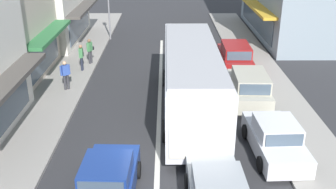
# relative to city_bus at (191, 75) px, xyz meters

# --- Properties ---
(ground_plane) EXTENTS (140.00, 140.00, 0.00)m
(ground_plane) POSITION_rel_city_bus_xyz_m (-1.55, -4.97, -1.88)
(ground_plane) COLOR #2D2D30
(lane_centre_line) EXTENTS (0.20, 28.00, 0.01)m
(lane_centre_line) POSITION_rel_city_bus_xyz_m (-1.55, -0.97, -1.88)
(lane_centre_line) COLOR silver
(lane_centre_line) RESTS_ON ground
(sidewalk_left) EXTENTS (5.20, 44.00, 0.14)m
(sidewalk_left) POSITION_rel_city_bus_xyz_m (-8.35, 1.03, -1.81)
(sidewalk_left) COLOR gray
(sidewalk_left) RESTS_ON ground
(kerb_right) EXTENTS (2.80, 44.00, 0.12)m
(kerb_right) POSITION_rel_city_bus_xyz_m (4.65, 1.03, -1.82)
(kerb_right) COLOR gray
(kerb_right) RESTS_ON ground
(city_bus) EXTENTS (2.77, 10.86, 3.23)m
(city_bus) POSITION_rel_city_bus_xyz_m (0.00, 0.00, 0.00)
(city_bus) COLOR silver
(city_bus) RESTS_ON ground
(sedan_adjacent_lane_trail) EXTENTS (2.02, 4.26, 1.47)m
(sedan_adjacent_lane_trail) POSITION_rel_city_bus_xyz_m (-3.15, -6.83, -1.22)
(sedan_adjacent_lane_trail) COLOR navy
(sedan_adjacent_lane_trail) RESTS_ON ground
(parked_sedan_kerb_second) EXTENTS (2.02, 4.26, 1.47)m
(parked_sedan_kerb_second) POSITION_rel_city_bus_xyz_m (3.11, -3.97, -1.22)
(parked_sedan_kerb_second) COLOR silver
(parked_sedan_kerb_second) RESTS_ON ground
(parked_wagon_kerb_third) EXTENTS (2.06, 4.56, 1.58)m
(parked_wagon_kerb_third) POSITION_rel_city_bus_xyz_m (3.10, 1.29, -1.14)
(parked_wagon_kerb_third) COLOR #B7B29E
(parked_wagon_kerb_third) RESTS_ON ground
(parked_wagon_kerb_rear) EXTENTS (1.99, 4.53, 1.58)m
(parked_wagon_kerb_rear) POSITION_rel_city_bus_xyz_m (3.22, 6.58, -1.14)
(parked_wagon_kerb_rear) COLOR maroon
(parked_wagon_kerb_rear) RESTS_ON ground
(traffic_light_downstreet) EXTENTS (0.32, 0.24, 4.20)m
(traffic_light_downstreet) POSITION_rel_city_bus_xyz_m (-5.70, 13.42, 0.97)
(traffic_light_downstreet) COLOR gray
(traffic_light_downstreet) RESTS_ON ground
(pedestrian_with_handbag_near) EXTENTS (0.40, 0.65, 1.63)m
(pedestrian_with_handbag_near) POSITION_rel_city_bus_xyz_m (-6.15, 6.99, -0.81)
(pedestrian_with_handbag_near) COLOR #333338
(pedestrian_with_handbag_near) RESTS_ON sidewalk_left
(pedestrian_browsing_midblock) EXTENTS (0.27, 0.65, 1.63)m
(pedestrian_browsing_midblock) POSITION_rel_city_bus_xyz_m (-6.45, 5.67, -0.81)
(pedestrian_browsing_midblock) COLOR #232838
(pedestrian_browsing_midblock) RESTS_ON sidewalk_left
(pedestrian_far_walker) EXTENTS (0.48, 0.39, 1.63)m
(pedestrian_far_walker) POSITION_rel_city_bus_xyz_m (-6.69, 2.50, -0.81)
(pedestrian_far_walker) COLOR #333338
(pedestrian_far_walker) RESTS_ON sidewalk_left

